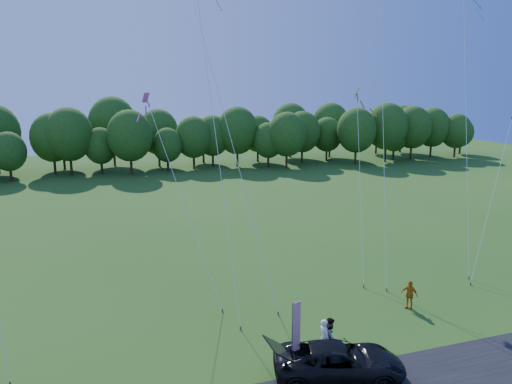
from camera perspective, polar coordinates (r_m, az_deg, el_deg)
name	(u,v)px	position (r m, az deg, el deg)	size (l,w,h in m)	color
ground	(297,362)	(24.90, 4.69, -18.83)	(160.00, 160.00, 0.00)	#224E14
tree_line	(151,173)	(76.11, -11.95, 2.18)	(116.00, 12.00, 10.00)	#1E4711
black_suv	(339,362)	(23.56, 9.47, -18.63)	(2.68, 5.81, 1.61)	black
person_tailgate_a	(324,338)	(25.10, 7.81, -16.17)	(0.69, 0.45, 1.89)	white
person_tailgate_b	(330,336)	(25.29, 8.49, -15.98)	(0.91, 0.71, 1.87)	gray
person_east	(409,294)	(30.97, 17.13, -11.13)	(0.99, 0.41, 1.70)	#C46A12
feather_flag	(295,330)	(23.07, 4.51, -15.41)	(0.46, 0.18, 3.52)	#999999
kite_delta_blue	(214,78)	(30.65, -4.78, 12.82)	(6.05, 11.71, 27.45)	#4C3F33
kite_parafoil_orange	(382,51)	(36.61, 14.15, 15.37)	(6.44, 11.65, 30.57)	#4C3F33
kite_delta_red	(205,46)	(30.90, -5.83, 16.21)	(2.92, 10.58, 22.23)	#4C3F33
kite_parafoil_rainbow	(466,121)	(39.45, 22.89, 7.52)	(6.18, 8.94, 20.80)	#4C3F33
kite_diamond_white	(360,181)	(35.33, 11.81, 1.21)	(3.65, 7.68, 13.08)	#4C3F33
kite_diamond_pink	(181,196)	(30.96, -8.52, -0.48)	(3.51, 8.38, 12.66)	#4C3F33
kite_diamond_blue_low	(492,197)	(36.97, 25.39, -0.51)	(5.25, 3.16, 11.27)	#4C3F33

